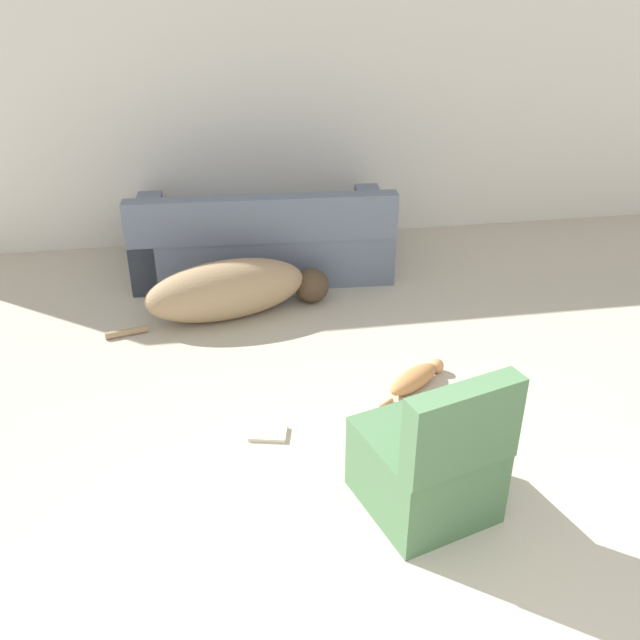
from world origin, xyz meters
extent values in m
cube|color=silver|center=(0.00, 4.57, 1.23)|extent=(7.23, 0.06, 2.45)
cube|color=slate|center=(-0.32, 3.90, 0.20)|extent=(2.11, 1.03, 0.41)
cube|color=slate|center=(-0.35, 3.50, 0.58)|extent=(2.06, 0.25, 0.35)
cube|color=slate|center=(0.61, 3.85, 0.27)|extent=(0.25, 0.93, 0.55)
cube|color=slate|center=(-1.25, 3.95, 0.27)|extent=(0.25, 0.93, 0.55)
ellipsoid|color=#A38460|center=(-0.66, 3.08, 0.22)|extent=(1.24, 0.67, 0.44)
sphere|color=#493726|center=(-0.02, 3.23, 0.13)|extent=(0.32, 0.32, 0.27)
cylinder|color=#A38460|center=(-1.38, 2.92, 0.02)|extent=(0.30, 0.11, 0.05)
ellipsoid|color=#BC7A47|center=(0.44, 1.97, 0.06)|extent=(0.43, 0.37, 0.12)
sphere|color=tan|center=(0.63, 2.12, 0.05)|extent=(0.14, 0.14, 0.10)
cylinder|color=#BC7A47|center=(0.23, 1.82, 0.01)|extent=(0.10, 0.08, 0.02)
cube|color=beige|center=(-0.50, 1.64, 0.01)|extent=(0.24, 0.19, 0.02)
cube|color=#4C754C|center=(0.21, 0.99, 0.21)|extent=(0.71, 0.73, 0.42)
cube|color=#4C754C|center=(0.28, 0.75, 0.63)|extent=(0.57, 0.28, 0.42)
camera|label=1|loc=(-0.73, -1.58, 2.55)|focal=40.00mm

